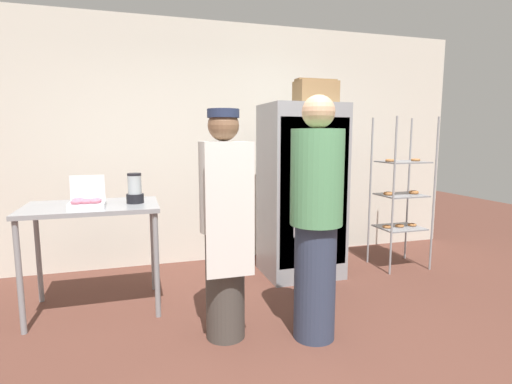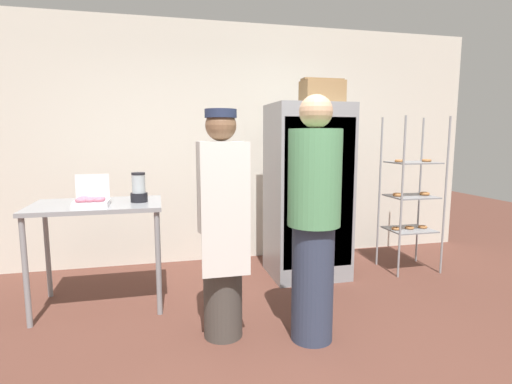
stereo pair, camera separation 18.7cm
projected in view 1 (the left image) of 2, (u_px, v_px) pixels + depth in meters
The scene contains 10 objects.
ground_plane at pixel (289, 362), 2.66m from camera, with size 14.00×14.00×0.00m, color brown.
back_wall at pixel (215, 144), 4.76m from camera, with size 6.40×0.12×2.79m, color silver.
refrigerator at pixel (301, 191), 4.26m from camera, with size 0.79×0.71×1.82m.
baking_rack at pixel (401, 195), 4.52m from camera, with size 0.55×0.46×1.70m.
prep_counter at pixel (92, 218), 3.37m from camera, with size 1.08×0.71×0.92m.
donut_box at pixel (87, 202), 3.18m from camera, with size 0.27×0.22×0.26m.
blender_pitcher at pixel (135, 190), 3.43m from camera, with size 0.15×0.15×0.26m.
cardboard_storage_box at pixel (316, 92), 4.08m from camera, with size 0.42×0.26×0.24m.
person_baker at pixel (225, 223), 2.88m from camera, with size 0.36×0.37×1.68m.
person_customer at pixel (316, 218), 2.87m from camera, with size 0.38×0.38×1.78m.
Camera 1 is at (-0.94, -2.30, 1.49)m, focal length 28.00 mm.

